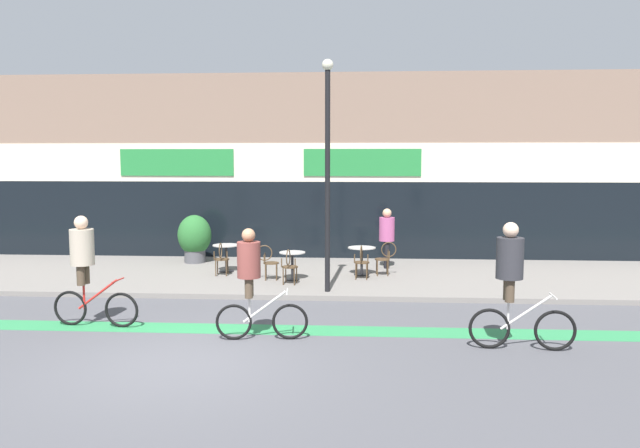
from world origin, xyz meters
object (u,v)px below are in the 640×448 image
cafe_chair_2_side (385,256)px  planter_pot (195,237)px  cafe_chair_1_side (268,260)px  bistro_table_0 (226,252)px  cyclist_1 (252,276)px  cafe_chair_2_near (361,260)px  cyclist_2 (513,276)px  cyclist_0 (85,262)px  pedestrian_near_end (387,233)px  bistro_table_1 (292,260)px  lamp_post (328,160)px  cafe_chair_1_near (289,264)px  cafe_chair_0_near (221,257)px  bistro_table_2 (362,255)px

cafe_chair_2_side → planter_pot: bearing=-20.1°
cafe_chair_1_side → planter_pot: 3.64m
bistro_table_0 → cyclist_1: 6.31m
cafe_chair_2_near → cyclist_2: cyclist_2 is taller
cyclist_0 → pedestrian_near_end: size_ratio=1.26×
cafe_chair_2_side → cyclist_1: (-2.58, -5.77, 0.53)m
bistro_table_1 → pedestrian_near_end: pedestrian_near_end is taller
bistro_table_0 → cyclist_1: bearing=-73.4°
cafe_chair_1_side → planter_pot: size_ratio=0.63×
lamp_post → bistro_table_1: bearing=126.0°
cafe_chair_1_near → lamp_post: bearing=-120.0°
cyclist_1 → cafe_chair_0_near: bearing=102.9°
cafe_chair_1_near → cafe_chair_2_near: 1.96m
cafe_chair_1_near → lamp_post: (0.99, -0.72, 2.57)m
cyclist_1 → cafe_chair_2_side: bearing=60.5°
bistro_table_0 → bistro_table_2: size_ratio=0.99×
bistro_table_0 → lamp_post: 4.58m
lamp_post → cyclist_0: (-4.51, -2.92, -1.95)m
cafe_chair_1_near → bistro_table_2: bearing=-45.4°
bistro_table_1 → cyclist_1: size_ratio=0.36×
bistro_table_0 → cyclist_0: (-1.57, -5.33, 0.60)m
cyclist_1 → bistro_table_1: bearing=82.7°
planter_pot → cafe_chair_2_near: bearing=-25.1°
cafe_chair_1_near → cafe_chair_2_side: same height
cafe_chair_1_side → cyclist_2: cyclist_2 is taller
cafe_chair_2_near → cyclist_1: size_ratio=0.45×
cafe_chair_1_near → cafe_chair_2_side: bearing=-53.3°
cafe_chair_2_near → lamp_post: bearing=157.3°
bistro_table_0 → lamp_post: size_ratio=0.14×
bistro_table_1 → cafe_chair_1_side: size_ratio=0.81×
cafe_chair_1_side → cafe_chair_1_near: bearing=-50.5°
cafe_chair_2_near → cyclist_0: bearing=135.0°
cafe_chair_1_side → cafe_chair_2_near: bearing=-1.3°
pedestrian_near_end → cafe_chair_1_near: bearing=-136.3°
cafe_chair_2_near → cyclist_2: size_ratio=0.41×
cyclist_2 → cafe_chair_1_near: bearing=136.1°
cyclist_1 → cyclist_2: bearing=-8.9°
cafe_chair_2_side → cyclist_1: size_ratio=0.45×
bistro_table_1 → cyclist_1: bearing=-91.9°
bistro_table_2 → cyclist_2: 6.58m
cafe_chair_0_near → pedestrian_near_end: pedestrian_near_end is taller
lamp_post → cafe_chair_1_side: bearing=140.1°
lamp_post → bistro_table_0: bearing=140.7°
planter_pot → cyclist_1: size_ratio=0.71×
pedestrian_near_end → bistro_table_1: bearing=-144.1°
cafe_chair_2_side → cyclist_2: (1.91, -6.04, 0.63)m
bistro_table_2 → cyclist_1: (-1.95, -5.77, 0.50)m
cafe_chair_2_side → lamp_post: (-1.43, -2.15, 2.57)m
bistro_table_1 → cyclist_0: 5.57m
lamp_post → cafe_chair_0_near: bearing=148.7°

